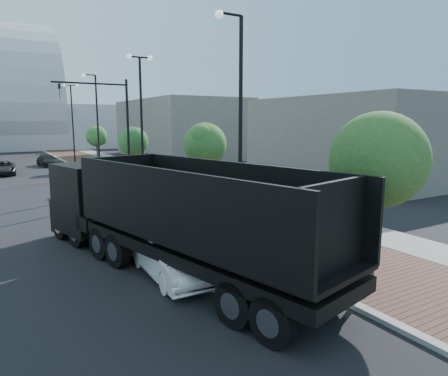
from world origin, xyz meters
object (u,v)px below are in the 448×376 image
white_sedan (171,255)px  dark_car_mid (3,168)px  dump_truck (137,215)px  pedestrian (350,216)px

white_sedan → dark_car_mid: size_ratio=0.93×
dark_car_mid → dump_truck: bearing=-80.6°
white_sedan → pedestrian: pedestrian is taller
white_sedan → pedestrian: (8.60, 0.22, 0.24)m
white_sedan → dump_truck: bearing=97.8°
dump_truck → white_sedan: bearing=-97.0°
dark_car_mid → pedestrian: 33.87m
dump_truck → pedestrian: bearing=-27.7°
dump_truck → white_sedan: 2.65m
dump_truck → dark_car_mid: bearing=83.3°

